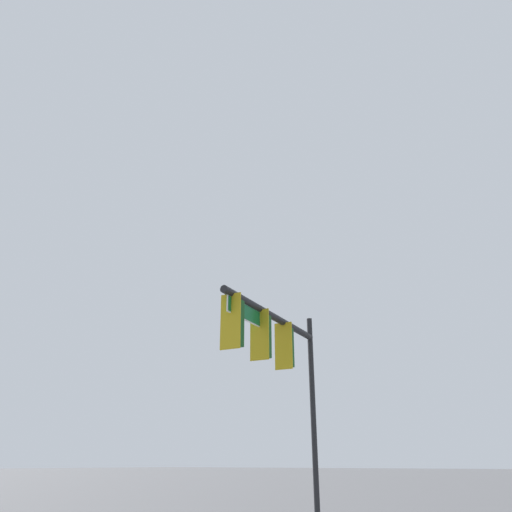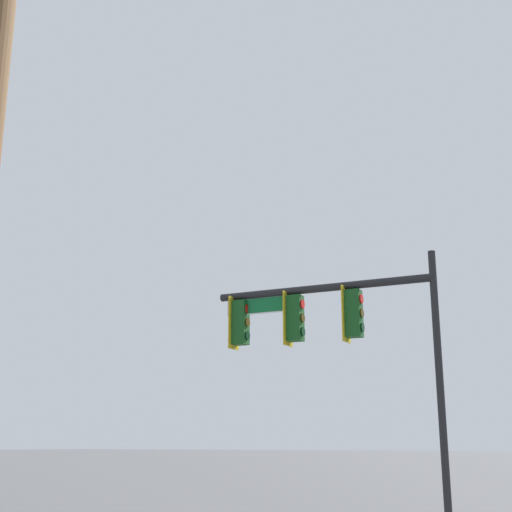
% 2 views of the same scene
% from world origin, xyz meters
% --- Properties ---
extents(signal_pole_near, '(5.38, 1.01, 6.15)m').
position_xyz_m(signal_pole_near, '(-3.74, -7.99, 4.70)').
color(signal_pole_near, black).
rests_on(signal_pole_near, ground_plane).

